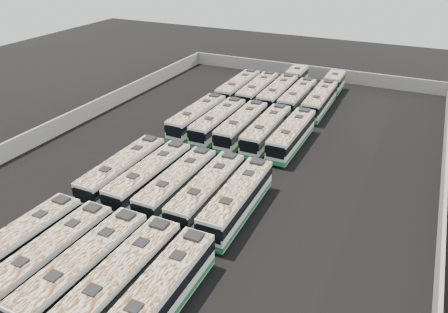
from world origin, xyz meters
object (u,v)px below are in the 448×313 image
bus_back_left (258,91)px  bus_back_center (284,88)px  bus_midback_left (218,122)px  bus_midback_center (242,126)px  bus_midfront_left (150,177)px  bus_midfront_center (178,184)px  bus_midback_right (266,130)px  bus_midfront_far_right (237,200)px  bus_back_far_left (239,88)px  bus_midback_far_left (197,117)px  bus_midback_far_right (292,135)px  bus_back_right (297,98)px  bus_front_right (121,281)px  bus_front_left (51,256)px  bus_front_far_left (18,246)px  bus_midfront_far_left (123,171)px  bus_front_far_right (159,296)px  bus_front_center (85,269)px  bus_midfront_right (207,191)px  bus_back_far_right (325,94)px

bus_back_left → bus_back_center: 4.42m
bus_midback_left → bus_back_center: bus_back_center is taller
bus_midback_center → bus_midfront_left: bearing=-101.6°
bus_midfront_center → bus_midback_right: (3.14, 15.59, 0.01)m
bus_midfront_center → bus_midfront_far_right: (6.27, -0.08, 0.05)m
bus_midfront_left → bus_back_far_left: bus_back_far_left is taller
bus_midback_far_left → bus_back_far_left: bus_back_far_left is taller
bus_midback_center → bus_midback_far_right: 6.40m
bus_midback_far_left → bus_midfront_far_right: bearing=-50.3°
bus_midfront_left → bus_back_right: bus_midfront_left is taller
bus_back_center → bus_midback_right: bearing=-79.8°
bus_front_right → bus_midback_center: size_ratio=1.03×
bus_midfront_left → bus_back_left: 28.59m
bus_front_left → bus_midback_right: bearing=78.4°
bus_midfront_center → bus_back_far_left: (-6.28, 28.63, 0.04)m
bus_front_far_left → bus_back_center: 45.32m
bus_back_left → bus_back_center: bearing=43.8°
bus_front_far_left → bus_midfront_far_left: size_ratio=0.98×
bus_midfront_far_left → bus_midfront_far_right: bearing=-0.4°
bus_front_far_left → bus_midfront_left: (3.17, 13.15, 0.03)m
bus_midback_left → bus_back_left: bus_back_left is taller
bus_front_left → bus_midback_left: bus_midback_left is taller
bus_front_far_right → bus_midback_left: size_ratio=1.02×
bus_midfront_center → bus_back_center: bus_back_center is taller
bus_front_center → bus_midfront_far_right: (6.20, 12.88, -0.01)m
bus_midfront_right → bus_midback_far_left: bus_midfront_right is taller
bus_front_right → bus_front_left: bearing=-179.1°
bus_midfront_far_left → bus_midback_far_left: 15.66m
bus_back_center → bus_front_left: bearing=-94.7°
bus_back_center → bus_front_right: bearing=-86.7°
bus_front_far_right → bus_midfront_left: 16.01m
bus_midback_far_left → bus_midback_left: (3.14, -0.19, -0.01)m
bus_midback_far_left → bus_back_far_left: size_ratio=0.99×
bus_front_center → bus_midfront_center: 12.96m
bus_front_far_right → bus_back_center: size_ratio=0.64×
bus_midback_far_right → bus_back_far_left: bearing=134.5°
bus_back_far_right → bus_midback_center: bearing=-112.2°
bus_front_far_left → bus_midfront_far_right: bus_midfront_far_right is taller
bus_front_left → bus_midfront_center: 13.29m
bus_back_far_left → bus_back_far_right: size_ratio=0.66×
bus_front_far_left → bus_front_left: size_ratio=1.01×
bus_midfront_far_left → bus_midback_center: 16.78m
bus_midback_far_left → bus_back_right: size_ratio=1.02×
bus_front_far_left → bus_back_right: size_ratio=1.00×
bus_front_center → bus_back_far_left: bearing=99.9°
bus_front_far_right → bus_midfront_far_right: bus_midfront_far_right is taller
bus_back_far_right → bus_front_far_left: bearing=-106.4°
bus_midback_far_left → bus_back_right: bus_midback_far_left is taller
bus_midback_left → bus_back_center: bearing=79.1°
bus_midback_right → bus_back_right: bearing=89.8°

